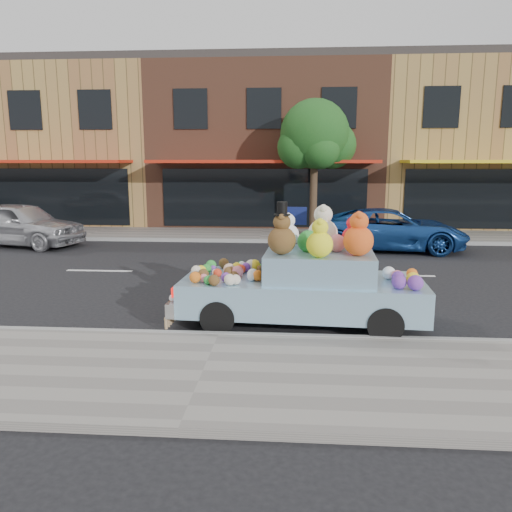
# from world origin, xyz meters

# --- Properties ---
(ground) EXTENTS (120.00, 120.00, 0.00)m
(ground) POSITION_xyz_m (0.00, 0.00, 0.00)
(ground) COLOR black
(ground) RESTS_ON ground
(near_sidewalk) EXTENTS (60.00, 3.00, 0.12)m
(near_sidewalk) POSITION_xyz_m (0.00, -6.50, 0.06)
(near_sidewalk) COLOR gray
(near_sidewalk) RESTS_ON ground
(far_sidewalk) EXTENTS (60.00, 3.00, 0.12)m
(far_sidewalk) POSITION_xyz_m (0.00, 6.50, 0.06)
(far_sidewalk) COLOR gray
(far_sidewalk) RESTS_ON ground
(near_kerb) EXTENTS (60.00, 0.12, 0.13)m
(near_kerb) POSITION_xyz_m (0.00, -5.00, 0.07)
(near_kerb) COLOR gray
(near_kerb) RESTS_ON ground
(far_kerb) EXTENTS (60.00, 0.12, 0.13)m
(far_kerb) POSITION_xyz_m (0.00, 5.00, 0.07)
(far_kerb) COLOR gray
(far_kerb) RESTS_ON ground
(storefront_left) EXTENTS (10.00, 9.80, 7.30)m
(storefront_left) POSITION_xyz_m (-10.00, 11.97, 3.64)
(storefront_left) COLOR #9E7C42
(storefront_left) RESTS_ON ground
(storefront_mid) EXTENTS (10.00, 9.80, 7.30)m
(storefront_mid) POSITION_xyz_m (0.00, 11.97, 3.64)
(storefront_mid) COLOR brown
(storefront_mid) RESTS_ON ground
(storefront_right) EXTENTS (10.00, 9.80, 7.30)m
(storefront_right) POSITION_xyz_m (10.00, 11.97, 3.64)
(storefront_right) COLOR #9E7C42
(storefront_right) RESTS_ON ground
(street_tree) EXTENTS (3.00, 2.70, 5.22)m
(street_tree) POSITION_xyz_m (2.03, 6.55, 3.69)
(street_tree) COLOR #38281C
(street_tree) RESTS_ON ground
(car_silver) EXTENTS (4.82, 2.81, 1.54)m
(car_silver) POSITION_xyz_m (-8.24, 3.73, 0.77)
(car_silver) COLOR silver
(car_silver) RESTS_ON ground
(car_blue) EXTENTS (5.13, 2.72, 1.37)m
(car_blue) POSITION_xyz_m (4.46, 3.85, 0.69)
(car_blue) COLOR #1B4A99
(car_blue) RESTS_ON ground
(art_car) EXTENTS (4.58, 2.00, 2.26)m
(art_car) POSITION_xyz_m (1.43, -4.04, 0.80)
(art_car) COLOR black
(art_car) RESTS_ON ground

